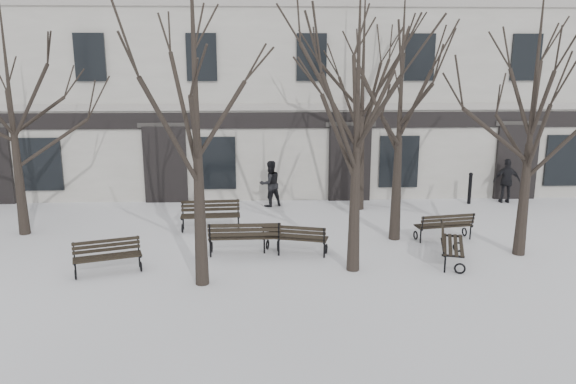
{
  "coord_description": "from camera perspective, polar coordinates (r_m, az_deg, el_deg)",
  "views": [
    {
      "loc": [
        0.26,
        -13.08,
        5.32
      ],
      "look_at": [
        0.93,
        3.0,
        1.51
      ],
      "focal_mm": 35.0,
      "sensor_mm": 36.0,
      "label": 1
    }
  ],
  "objects": [
    {
      "name": "ground",
      "position": [
        14.12,
        -3.31,
        -8.84
      ],
      "size": [
        100.0,
        100.0,
        0.0
      ],
      "primitive_type": "plane",
      "color": "white",
      "rests_on": "ground"
    },
    {
      "name": "building",
      "position": [
        26.04,
        -3.05,
        13.72
      ],
      "size": [
        40.4,
        10.2,
        11.4
      ],
      "color": "#BAB6AC",
      "rests_on": "ground"
    },
    {
      "name": "tree_1",
      "position": [
        12.94,
        -9.51,
        13.05
      ],
      "size": [
        5.93,
        5.93,
        8.48
      ],
      "color": "black",
      "rests_on": "ground"
    },
    {
      "name": "tree_2",
      "position": [
        13.82,
        7.1,
        10.08
      ],
      "size": [
        5.11,
        5.11,
        7.3
      ],
      "color": "black",
      "rests_on": "ground"
    },
    {
      "name": "tree_3",
      "position": [
        16.27,
        23.81,
        9.82
      ],
      "size": [
        5.2,
        5.2,
        7.43
      ],
      "color": "black",
      "rests_on": "ground"
    },
    {
      "name": "tree_4",
      "position": [
        18.72,
        -26.56,
        9.95
      ],
      "size": [
        5.23,
        5.23,
        7.47
      ],
      "color": "black",
      "rests_on": "ground"
    },
    {
      "name": "tree_5",
      "position": [
        19.97,
        7.65,
        12.32
      ],
      "size": [
        5.62,
        5.62,
        8.02
      ],
      "color": "black",
      "rests_on": "ground"
    },
    {
      "name": "tree_6",
      "position": [
        16.62,
        11.43,
        10.57
      ],
      "size": [
        5.15,
        5.15,
        7.36
      ],
      "color": "black",
      "rests_on": "ground"
    },
    {
      "name": "bench_0",
      "position": [
        15.1,
        -17.87,
        -6.15
      ],
      "size": [
        1.75,
        1.08,
        0.84
      ],
      "rotation": [
        0.0,
        0.0,
        0.31
      ],
      "color": "black",
      "rests_on": "ground"
    },
    {
      "name": "bench_1",
      "position": [
        15.64,
        -4.44,
        -4.51
      ],
      "size": [
        2.01,
        0.77,
        1.0
      ],
      "rotation": [
        0.0,
        0.0,
        3.16
      ],
      "color": "black",
      "rests_on": "ground"
    },
    {
      "name": "bench_2",
      "position": [
        15.67,
        0.7,
        -4.64
      ],
      "size": [
        1.89,
        1.08,
        0.9
      ],
      "rotation": [
        0.0,
        0.0,
        2.88
      ],
      "color": "black",
      "rests_on": "ground"
    },
    {
      "name": "bench_3",
      "position": [
        18.07,
        -7.88,
        -2.26
      ],
      "size": [
        1.9,
        0.79,
        0.94
      ],
      "rotation": [
        0.0,
        0.0,
        0.06
      ],
      "color": "black",
      "rests_on": "ground"
    },
    {
      "name": "bench_4",
      "position": [
        17.53,
        15.62,
        -3.26
      ],
      "size": [
        1.79,
        0.9,
        0.86
      ],
      "rotation": [
        0.0,
        0.0,
        3.31
      ],
      "color": "black",
      "rests_on": "ground"
    },
    {
      "name": "bench_5",
      "position": [
        15.73,
        16.14,
        -5.07
      ],
      "size": [
        1.18,
        1.94,
        0.93
      ],
      "rotation": [
        0.0,
        0.0,
        1.27
      ],
      "color": "black",
      "rests_on": "ground"
    },
    {
      "name": "bollard_a",
      "position": [
        20.35,
        -8.81,
        -0.15
      ],
      "size": [
        0.15,
        0.15,
        1.19
      ],
      "color": "black",
      "rests_on": "ground"
    },
    {
      "name": "bollard_b",
      "position": [
        22.17,
        18.0,
        0.48
      ],
      "size": [
        0.16,
        0.16,
        1.21
      ],
      "color": "black",
      "rests_on": "ground"
    },
    {
      "name": "pedestrian_b",
      "position": [
        20.91,
        -1.81,
        -1.44
      ],
      "size": [
        1.03,
        0.94,
        1.71
      ],
      "primitive_type": "imported",
      "rotation": [
        0.0,
        0.0,
        3.58
      ],
      "color": "black",
      "rests_on": "ground"
    },
    {
      "name": "pedestrian_c",
      "position": [
        22.95,
        21.15,
        -1.01
      ],
      "size": [
        1.03,
        0.52,
        1.69
      ],
      "primitive_type": "imported",
      "rotation": [
        0.0,
        0.0,
        3.03
      ],
      "color": "black",
      "rests_on": "ground"
    }
  ]
}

